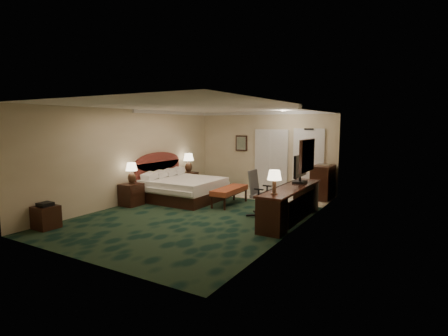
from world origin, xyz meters
The scene contains 25 objects.
floor centered at (0.00, 0.00, 0.00)m, with size 5.00×7.50×0.00m, color black.
ceiling centered at (0.00, 0.00, 2.70)m, with size 5.00×7.50×0.00m, color silver.
wall_back centered at (0.00, 3.75, 1.35)m, with size 5.00×0.00×2.70m, color tan.
wall_front centered at (0.00, -3.75, 1.35)m, with size 5.00×0.00×2.70m, color tan.
wall_left centered at (-2.50, 0.00, 1.35)m, with size 0.00×7.50×2.70m, color tan.
wall_right centered at (2.50, 0.00, 1.35)m, with size 0.00×7.50×2.70m, color tan.
crown_molding centered at (0.00, 0.00, 2.65)m, with size 5.00×7.50×0.10m, color silver, non-canonical shape.
tile_patch centered at (0.90, 2.90, 0.01)m, with size 3.20×1.70×0.01m, color tan.
headboard centered at (-2.44, 1.00, 0.70)m, with size 0.12×2.00×1.40m, color #521D17, non-canonical shape.
entry_door centered at (1.55, 3.72, 1.05)m, with size 1.02×0.06×2.18m, color silver.
closet_doors centered at (0.25, 3.71, 1.05)m, with size 1.20×0.06×2.10m, color #B3B3B1.
wall_art centered at (-0.90, 3.71, 1.60)m, with size 0.45×0.06×0.55m, color #4B6756.
wall_mirror centered at (2.46, 0.60, 1.55)m, with size 0.05×0.95×0.75m, color white.
bed centered at (-1.37, 0.92, 0.33)m, with size 2.05×1.90×0.65m, color white.
nightstand_near centered at (-2.23, -0.39, 0.31)m, with size 0.49×0.56×0.61m, color black.
nightstand_far centered at (-2.23, 2.30, 0.31)m, with size 0.49×0.56×0.62m, color black.
lamp_near centered at (-2.22, -0.37, 0.91)m, with size 0.32×0.32×0.60m, color black, non-canonical shape.
lamp_far centered at (-2.23, 2.33, 0.95)m, with size 0.35×0.35×0.66m, color black, non-canonical shape.
bed_bench centered at (0.11, 1.08, 0.25)m, with size 0.50×1.45×0.49m, color maroon.
side_table centered at (-2.24, -2.94, 0.25)m, with size 0.46×0.46×0.50m, color black.
desk centered at (2.18, 0.37, 0.41)m, with size 0.61×2.82×0.81m, color black.
tv centered at (2.17, 1.02, 1.17)m, with size 0.08×0.92×0.71m, color black.
desk_lamp centered at (2.16, -0.64, 1.07)m, with size 0.30×0.30×0.52m, color black, non-canonical shape.
desk_chair centered at (1.45, 0.38, 0.57)m, with size 0.67×0.63×1.15m, color #525255, non-canonical shape.
minibar centered at (2.18, 3.20, 0.52)m, with size 0.54×0.98×1.03m, color black.
Camera 1 is at (4.91, -7.37, 2.27)m, focal length 28.00 mm.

